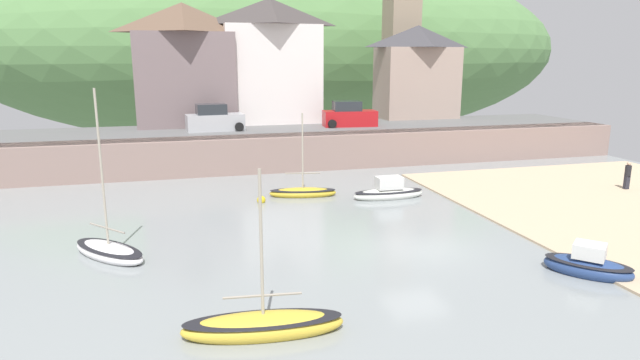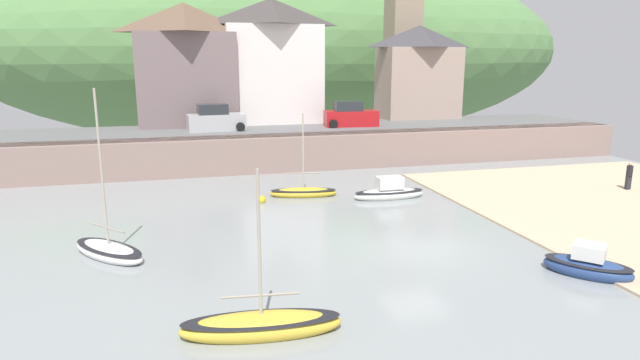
{
  "view_description": "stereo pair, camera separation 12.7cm",
  "coord_description": "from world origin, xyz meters",
  "views": [
    {
      "loc": [
        -9.19,
        -18.94,
        7.54
      ],
      "look_at": [
        -3.0,
        4.03,
        2.14
      ],
      "focal_mm": 30.11,
      "sensor_mm": 36.0,
      "label": 1
    },
    {
      "loc": [
        -9.07,
        -18.97,
        7.54
      ],
      "look_at": [
        -3.0,
        4.03,
        2.14
      ],
      "focal_mm": 30.11,
      "sensor_mm": 36.0,
      "label": 2
    }
  ],
  "objects": [
    {
      "name": "sailboat_far_left",
      "position": [
        -7.15,
        -5.3,
        0.26
      ],
      "size": [
        4.66,
        1.75,
        4.91
      ],
      "rotation": [
        0.0,
        0.0,
        -0.11
      ],
      "color": "gold",
      "rests_on": "ground"
    },
    {
      "name": "church_with_spire",
      "position": [
        11.66,
        29.2,
        10.58
      ],
      "size": [
        3.0,
        3.0,
        15.93
      ],
      "color": "gray",
      "rests_on": "ground"
    },
    {
      "name": "quay_seawall",
      "position": [
        0.0,
        17.5,
        1.36
      ],
      "size": [
        48.0,
        9.4,
        2.4
      ],
      "color": "gray",
      "rests_on": "ground"
    },
    {
      "name": "rowboat_small_beached",
      "position": [
        1.96,
        7.82,
        0.33
      ],
      "size": [
        4.06,
        1.24,
        1.36
      ],
      "rotation": [
        0.0,
        0.0,
        -0.0
      ],
      "color": "silver",
      "rests_on": "ground"
    },
    {
      "name": "waterfront_building_left",
      "position": [
        -8.26,
        25.2,
        7.15
      ],
      "size": [
        7.69,
        6.02,
        9.34
      ],
      "color": "slate",
      "rests_on": "ground"
    },
    {
      "name": "sailboat_nearest_shore",
      "position": [
        4.73,
        -4.08,
        0.33
      ],
      "size": [
        2.97,
        3.1,
        1.33
      ],
      "rotation": [
        0.0,
        0.0,
        -0.84
      ],
      "color": "navy",
      "rests_on": "ground"
    },
    {
      "name": "fishing_boat_green",
      "position": [
        -2.52,
        9.49,
        0.22
      ],
      "size": [
        3.91,
        1.86,
        4.79
      ],
      "rotation": [
        0.0,
        0.0,
        -0.19
      ],
      "color": "gold",
      "rests_on": "ground"
    },
    {
      "name": "person_on_slipway",
      "position": [
        16.01,
        5.78,
        0.98
      ],
      "size": [
        0.34,
        0.34,
        1.62
      ],
      "color": "#282833",
      "rests_on": "ground"
    },
    {
      "name": "waterfront_building_right",
      "position": [
        11.54,
        25.2,
        6.46
      ],
      "size": [
        6.98,
        4.34,
        7.95
      ],
      "color": "tan",
      "rests_on": "ground"
    },
    {
      "name": "parked_car_near_slipway",
      "position": [
        -6.47,
        20.7,
        3.2
      ],
      "size": [
        4.23,
        2.05,
        1.95
      ],
      "rotation": [
        0.0,
        0.0,
        0.09
      ],
      "color": "#B0B2B6",
      "rests_on": "ground"
    },
    {
      "name": "parked_car_by_wall",
      "position": [
        3.84,
        20.7,
        3.2
      ],
      "size": [
        4.25,
        2.11,
        1.95
      ],
      "rotation": [
        0.0,
        0.0,
        -0.1
      ],
      "color": "red",
      "rests_on": "ground"
    },
    {
      "name": "waterfront_building_centre",
      "position": [
        -1.44,
        25.2,
        7.4
      ],
      "size": [
        7.92,
        4.95,
        9.84
      ],
      "color": "white",
      "rests_on": "ground"
    },
    {
      "name": "motorboat_with_cabin",
      "position": [
        -11.99,
        2.24,
        0.25
      ],
      "size": [
        3.48,
        3.76,
        6.64
      ],
      "rotation": [
        0.0,
        0.0,
        -0.86
      ],
      "color": "white",
      "rests_on": "ground"
    },
    {
      "name": "hillside_backdrop",
      "position": [
        5.05,
        55.2,
        8.71
      ],
      "size": [
        80.0,
        44.0,
        24.88
      ],
      "color": "#59884B",
      "rests_on": "ground"
    },
    {
      "name": "mooring_buoy",
      "position": [
        -5.0,
        8.7,
        0.14
      ],
      "size": [
        0.46,
        0.46,
        0.46
      ],
      "color": "yellow",
      "rests_on": "ground"
    }
  ]
}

